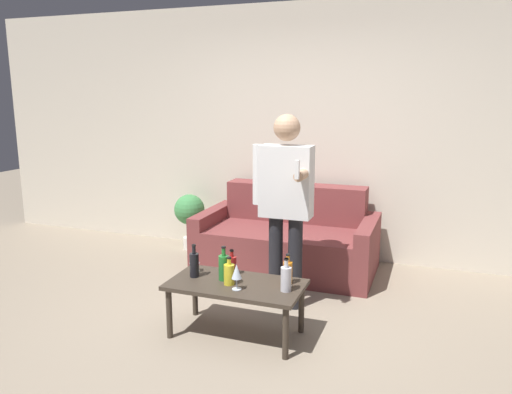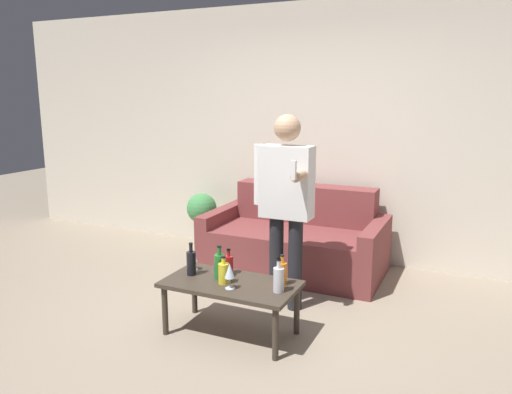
{
  "view_description": "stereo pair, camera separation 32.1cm",
  "coord_description": "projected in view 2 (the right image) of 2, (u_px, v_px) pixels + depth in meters",
  "views": [
    {
      "loc": [
        1.32,
        -3.1,
        1.77
      ],
      "look_at": [
        -0.01,
        0.58,
        0.95
      ],
      "focal_mm": 35.0,
      "sensor_mm": 36.0,
      "label": 1
    },
    {
      "loc": [
        1.62,
        -2.98,
        1.77
      ],
      "look_at": [
        -0.01,
        0.58,
        0.95
      ],
      "focal_mm": 35.0,
      "sensor_mm": 36.0,
      "label": 2
    }
  ],
  "objects": [
    {
      "name": "wine_glass_far",
      "position": [
        230.0,
        272.0,
        3.51
      ],
      "size": [
        0.07,
        0.07,
        0.19
      ],
      "color": "silver",
      "rests_on": "coffee_table"
    },
    {
      "name": "ground_plane",
      "position": [
        225.0,
        338.0,
        3.67
      ],
      "size": [
        16.0,
        16.0,
        0.0
      ],
      "primitive_type": "plane",
      "color": "gray"
    },
    {
      "name": "bottle_yellow",
      "position": [
        279.0,
        279.0,
        3.46
      ],
      "size": [
        0.08,
        0.08,
        0.24
      ],
      "color": "silver",
      "rests_on": "coffee_table"
    },
    {
      "name": "bottle_clear",
      "position": [
        191.0,
        262.0,
        3.78
      ],
      "size": [
        0.07,
        0.07,
        0.25
      ],
      "color": "black",
      "rests_on": "coffee_table"
    },
    {
      "name": "wine_glass_near",
      "position": [
        193.0,
        256.0,
        3.89
      ],
      "size": [
        0.08,
        0.08,
        0.16
      ],
      "color": "silver",
      "rests_on": "coffee_table"
    },
    {
      "name": "bottle_red",
      "position": [
        282.0,
        273.0,
        3.59
      ],
      "size": [
        0.07,
        0.07,
        0.23
      ],
      "color": "orange",
      "rests_on": "coffee_table"
    },
    {
      "name": "bottle_dark",
      "position": [
        229.0,
        264.0,
        3.81
      ],
      "size": [
        0.07,
        0.07,
        0.2
      ],
      "color": "#B21E1E",
      "rests_on": "coffee_table"
    },
    {
      "name": "bottle_green",
      "position": [
        219.0,
        266.0,
        3.7
      ],
      "size": [
        0.08,
        0.08,
        0.26
      ],
      "color": "#23752D",
      "rests_on": "coffee_table"
    },
    {
      "name": "coffee_table",
      "position": [
        231.0,
        288.0,
        3.66
      ],
      "size": [
        0.99,
        0.52,
        0.41
      ],
      "color": "#3D3328",
      "rests_on": "ground_plane"
    },
    {
      "name": "potted_plant",
      "position": [
        202.0,
        211.0,
        5.74
      ],
      "size": [
        0.35,
        0.35,
        0.64
      ],
      "color": "silver",
      "rests_on": "ground_plane"
    },
    {
      "name": "wall_back",
      "position": [
        318.0,
        133.0,
        5.32
      ],
      "size": [
        8.0,
        0.06,
        2.7
      ],
      "color": "beige",
      "rests_on": "ground_plane"
    },
    {
      "name": "couch",
      "position": [
        296.0,
        241.0,
        5.06
      ],
      "size": [
        1.76,
        0.95,
        0.83
      ],
      "color": "brown",
      "rests_on": "ground_plane"
    },
    {
      "name": "person_standing_front",
      "position": [
        286.0,
        197.0,
        4.02
      ],
      "size": [
        0.5,
        0.42,
        1.61
      ],
      "color": "#232328",
      "rests_on": "ground_plane"
    },
    {
      "name": "bottle_orange",
      "position": [
        224.0,
        273.0,
        3.61
      ],
      "size": [
        0.08,
        0.08,
        0.21
      ],
      "color": "yellow",
      "rests_on": "coffee_table"
    }
  ]
}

